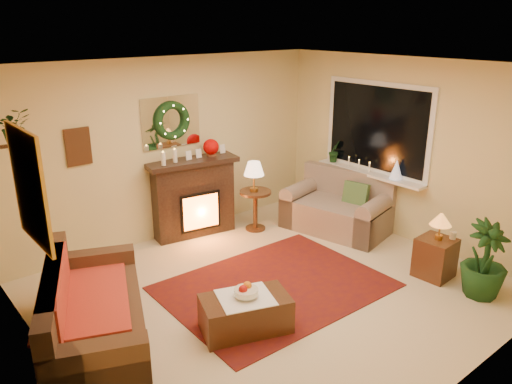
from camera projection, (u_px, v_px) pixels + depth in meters
floor at (275, 290)px, 5.97m from camera, size 5.00×5.00×0.00m
ceiling at (278, 67)px, 5.12m from camera, size 5.00×5.00×0.00m
wall_back at (172, 149)px, 7.18m from camera, size 5.00×5.00×0.00m
wall_front at (467, 257)px, 3.90m from camera, size 5.00×5.00×0.00m
wall_left at (46, 250)px, 4.03m from camera, size 4.50×4.50×0.00m
wall_right at (408, 151)px, 7.05m from camera, size 4.50×4.50×0.00m
area_rug at (275, 286)px, 6.03m from camera, size 2.62×1.99×0.01m
sofa at (95, 306)px, 4.84m from camera, size 1.56×2.16×0.85m
red_throw at (83, 298)px, 4.94m from camera, size 0.86×1.40×0.02m
fireplace at (193, 199)px, 7.38m from camera, size 1.24×0.57×1.09m
poinsettia at (211, 147)px, 7.30m from camera, size 0.23×0.23×0.23m
mantel_candle_a at (163, 159)px, 6.82m from camera, size 0.06×0.06×0.19m
mantel_candle_b at (175, 156)px, 6.97m from camera, size 0.06×0.06×0.19m
mantel_mirror at (171, 122)px, 7.03m from camera, size 0.92×0.02×0.72m
wreath at (172, 121)px, 7.00m from camera, size 0.55×0.11×0.55m
wall_art at (78, 147)px, 6.27m from camera, size 0.32×0.03×0.48m
gold_mirror at (29, 187)px, 4.12m from camera, size 0.03×0.84×1.00m
hanging_plant at (17, 143)px, 4.68m from camera, size 0.33×0.28×0.36m
loveseat at (337, 204)px, 7.55m from camera, size 1.20×1.68×0.88m
window_frame at (377, 128)px, 7.36m from camera, size 0.03×1.86×1.36m
window_glass at (376, 128)px, 7.35m from camera, size 0.02×1.70×1.22m
window_sill at (369, 173)px, 7.52m from camera, size 0.22×1.86×0.04m
mini_tree at (396, 169)px, 7.14m from camera, size 0.18×0.18×0.28m
sill_plant at (334, 150)px, 8.00m from camera, size 0.25×0.20×0.46m
side_table_round at (255, 209)px, 7.60m from camera, size 0.60×0.60×0.62m
lamp_cream at (254, 175)px, 7.41m from camera, size 0.30×0.30×0.47m
end_table_square at (435, 256)px, 6.21m from camera, size 0.44×0.44×0.51m
lamp_tiffany at (441, 222)px, 6.05m from camera, size 0.26×0.26×0.38m
coffee_table at (245, 312)px, 5.14m from camera, size 1.02×0.78×0.38m
fruit_bowl at (246, 292)px, 5.06m from camera, size 0.25×0.25×0.06m
floor_palm at (485, 260)px, 5.72m from camera, size 1.87×1.87×2.74m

